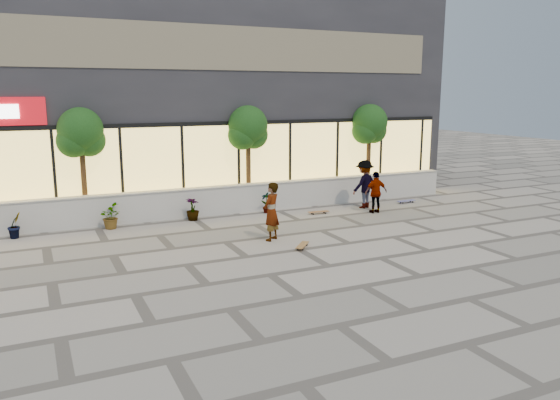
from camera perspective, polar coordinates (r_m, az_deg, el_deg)
name	(u,v)px	position (r m, az deg, el deg)	size (l,w,h in m)	color
ground	(271,275)	(13.50, -1.00, -7.83)	(80.00, 80.00, 0.00)	#A2998D
planter_wall	(191,203)	(19.76, -9.28, -0.26)	(22.00, 0.42, 1.04)	beige
retail_building	(153,96)	(24.70, -13.10, 10.57)	(24.00, 9.17, 8.50)	#26262B
shrub_b	(15,225)	(18.56, -25.98, -2.38)	(0.45, 0.36, 0.81)	#173C13
shrub_c	(110,217)	(18.69, -17.39, -1.66)	(0.73, 0.63, 0.81)	#173C13
shrub_d	(193,209)	(19.23, -9.11, -0.93)	(0.45, 0.45, 0.81)	#173C13
shrub_e	(266,202)	(20.15, -1.44, -0.23)	(0.43, 0.29, 0.81)	#173C13
tree_midwest	(81,135)	(19.49, -20.10, 6.36)	(1.60, 1.50, 3.92)	#492F1A
tree_mideast	(248,130)	(20.88, -3.37, 7.30)	(1.60, 1.50, 3.92)	#492F1A
tree_east	(369,126)	(23.47, 9.33, 7.60)	(1.60, 1.50, 3.92)	#492F1A
skater_center	(271,212)	(16.35, -0.90, -1.22)	(0.65, 0.42, 1.77)	silver
skater_right_near	(376,192)	(20.41, 10.00, 0.80)	(0.91, 0.38, 1.55)	white
skater_right_far	(364,184)	(21.23, 8.81, 1.65)	(1.20, 0.69, 1.85)	#9F2A1C
skateboard_center	(302,245)	(15.74, 2.35, -4.74)	(0.69, 0.74, 0.10)	brown
skateboard_right_near	(319,212)	(20.10, 4.05, -1.24)	(0.80, 0.28, 0.09)	brown
skateboard_right_far	(407,201)	(22.63, 13.09, -0.09)	(0.82, 0.23, 0.10)	#4A4C89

